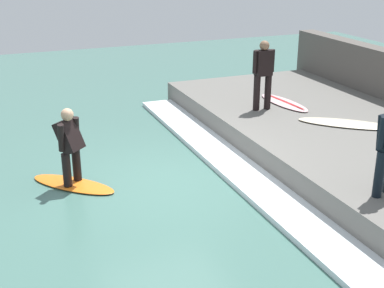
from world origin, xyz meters
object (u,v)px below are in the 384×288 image
(surfer_riding, at_px, (70,143))
(surfboard_waiting_far, at_px, (284,102))
(surfboard_riding, at_px, (73,184))
(surfer_waiting_far, at_px, (263,71))
(surfboard_spare, at_px, (347,123))

(surfer_riding, distance_m, surfboard_waiting_far, 5.73)
(surfboard_riding, bearing_deg, surfer_waiting_far, 17.06)
(surfboard_waiting_far, bearing_deg, surfer_waiting_far, -163.69)
(surfboard_riding, bearing_deg, surfboard_waiting_far, 16.96)
(surfboard_waiting_far, bearing_deg, surfer_riding, -163.04)
(surfer_riding, distance_m, surfboard_spare, 5.90)
(surfer_riding, xyz_separation_m, surfer_waiting_far, (4.72, 1.45, 0.58))
(surfboard_riding, distance_m, surfboard_waiting_far, 5.74)
(surfboard_riding, xyz_separation_m, surfboard_spare, (5.89, -0.25, 0.53))
(surfboard_spare, bearing_deg, surfer_riding, 177.61)
(surfboard_riding, bearing_deg, surfboard_spare, -2.39)
(surfboard_riding, height_order, surfer_waiting_far, surfer_waiting_far)
(surfer_riding, relative_size, surfer_waiting_far, 0.88)
(surfboard_spare, bearing_deg, surfboard_waiting_far, 102.33)
(surfer_waiting_far, bearing_deg, surfboard_spare, -55.54)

